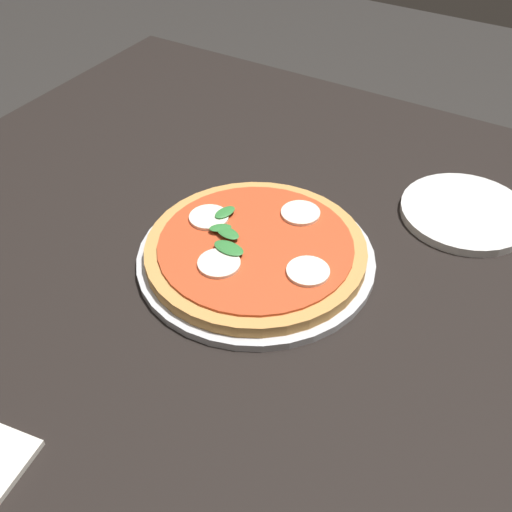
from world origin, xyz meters
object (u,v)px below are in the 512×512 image
object	(u,v)px
dining_table	(273,301)
serving_tray	(256,258)
plate_white	(465,213)
pizza	(256,249)

from	to	relation	value
dining_table	serving_tray	bearing A→B (deg)	29.77
plate_white	dining_table	bearing A→B (deg)	50.45
pizza	plate_white	world-z (taller)	pizza
serving_tray	dining_table	bearing A→B (deg)	-150.23
serving_tray	pizza	bearing A→B (deg)	21.96
serving_tray	plate_white	xyz separation A→B (m)	(-0.23, -0.26, 0.00)
dining_table	plate_white	xyz separation A→B (m)	(-0.21, -0.25, 0.09)
dining_table	serving_tray	distance (m)	0.09
serving_tray	pizza	distance (m)	0.02
dining_table	pizza	bearing A→B (deg)	29.62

